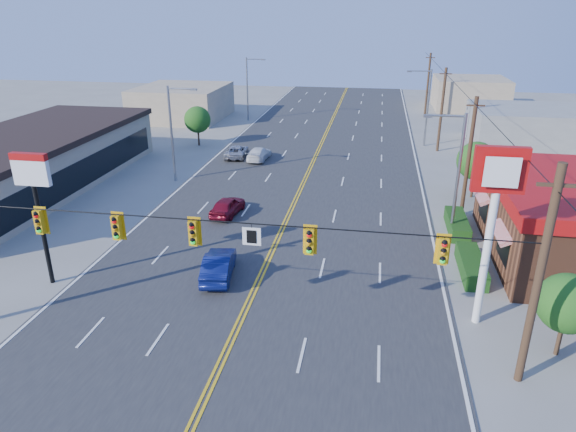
% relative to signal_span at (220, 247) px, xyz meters
% --- Properties ---
extents(ground, '(160.00, 160.00, 0.00)m').
position_rel_signal_span_xyz_m(ground, '(0.12, 0.00, -4.89)').
color(ground, gray).
rests_on(ground, ground).
extents(road, '(20.00, 120.00, 0.06)m').
position_rel_signal_span_xyz_m(road, '(0.12, 20.00, -4.86)').
color(road, '#2D2D30').
rests_on(road, ground).
extents(signal_span, '(24.32, 0.34, 9.00)m').
position_rel_signal_span_xyz_m(signal_span, '(0.00, 0.00, 0.00)').
color(signal_span, '#47301E').
rests_on(signal_span, ground).
extents(kfc_pylon, '(2.20, 0.36, 8.50)m').
position_rel_signal_span_xyz_m(kfc_pylon, '(11.12, 4.00, 1.16)').
color(kfc_pylon, white).
rests_on(kfc_pylon, ground).
extents(strip_mall, '(10.40, 26.40, 4.40)m').
position_rel_signal_span_xyz_m(strip_mall, '(-21.88, 18.00, -2.63)').
color(strip_mall, tan).
rests_on(strip_mall, ground).
extents(pizza_hut_sign, '(1.90, 0.30, 6.85)m').
position_rel_signal_span_xyz_m(pizza_hut_sign, '(-10.88, 4.00, 0.30)').
color(pizza_hut_sign, black).
rests_on(pizza_hut_sign, ground).
extents(streetlight_se, '(2.55, 0.25, 8.00)m').
position_rel_signal_span_xyz_m(streetlight_se, '(10.91, 14.00, -0.37)').
color(streetlight_se, gray).
rests_on(streetlight_se, ground).
extents(streetlight_ne, '(2.55, 0.25, 8.00)m').
position_rel_signal_span_xyz_m(streetlight_ne, '(10.91, 38.00, -0.37)').
color(streetlight_ne, gray).
rests_on(streetlight_ne, ground).
extents(streetlight_sw, '(2.55, 0.25, 8.00)m').
position_rel_signal_span_xyz_m(streetlight_sw, '(-10.67, 22.00, -0.37)').
color(streetlight_sw, gray).
rests_on(streetlight_sw, ground).
extents(streetlight_nw, '(2.55, 0.25, 8.00)m').
position_rel_signal_span_xyz_m(streetlight_nw, '(-10.67, 48.00, -0.37)').
color(streetlight_nw, gray).
rests_on(streetlight_nw, ground).
extents(utility_pole_near, '(0.28, 0.28, 8.40)m').
position_rel_signal_span_xyz_m(utility_pole_near, '(12.32, 18.00, -0.69)').
color(utility_pole_near, '#47301E').
rests_on(utility_pole_near, ground).
extents(utility_pole_mid, '(0.28, 0.28, 8.40)m').
position_rel_signal_span_xyz_m(utility_pole_mid, '(12.32, 36.00, -0.69)').
color(utility_pole_mid, '#47301E').
rests_on(utility_pole_mid, ground).
extents(utility_pole_far, '(0.28, 0.28, 8.40)m').
position_rel_signal_span_xyz_m(utility_pole_far, '(12.32, 54.00, -0.69)').
color(utility_pole_far, '#47301E').
rests_on(utility_pole_far, ground).
extents(tree_kfc_rear, '(2.94, 2.94, 4.41)m').
position_rel_signal_span_xyz_m(tree_kfc_rear, '(13.62, 22.00, -1.95)').
color(tree_kfc_rear, '#47301E').
rests_on(tree_kfc_rear, ground).
extents(tree_kfc_front, '(2.52, 2.52, 3.78)m').
position_rel_signal_span_xyz_m(tree_kfc_front, '(14.12, 2.00, -2.37)').
color(tree_kfc_front, '#47301E').
rests_on(tree_kfc_front, ground).
extents(tree_west, '(2.80, 2.80, 4.20)m').
position_rel_signal_span_xyz_m(tree_west, '(-12.88, 34.00, -2.09)').
color(tree_west, '#47301E').
rests_on(tree_west, ground).
extents(bld_east_mid, '(12.00, 10.00, 4.00)m').
position_rel_signal_span_xyz_m(bld_east_mid, '(22.12, 40.00, -2.89)').
color(bld_east_mid, gray).
rests_on(bld_east_mid, ground).
extents(bld_west_far, '(11.00, 12.00, 4.20)m').
position_rel_signal_span_xyz_m(bld_west_far, '(-19.88, 48.00, -2.79)').
color(bld_west_far, tan).
rests_on(bld_west_far, ground).
extents(bld_east_far, '(10.00, 10.00, 4.40)m').
position_rel_signal_span_xyz_m(bld_east_far, '(19.12, 62.00, -2.69)').
color(bld_east_far, tan).
rests_on(bld_east_far, ground).
extents(car_magenta, '(1.98, 3.98, 1.30)m').
position_rel_signal_span_xyz_m(car_magenta, '(-4.20, 15.01, -4.23)').
color(car_magenta, maroon).
rests_on(car_magenta, ground).
extents(car_blue, '(2.08, 4.38, 1.39)m').
position_rel_signal_span_xyz_m(car_blue, '(-2.13, 6.07, -4.19)').
color(car_blue, '#0E1756').
rests_on(car_blue, ground).
extents(car_white, '(1.93, 4.27, 1.21)m').
position_rel_signal_span_xyz_m(car_white, '(-5.19, 29.39, -4.28)').
color(car_white, white).
rests_on(car_white, ground).
extents(car_silver, '(2.32, 4.37, 1.17)m').
position_rel_signal_span_xyz_m(car_silver, '(-7.58, 29.95, -4.30)').
color(car_silver, '#ADADB2').
rests_on(car_silver, ground).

